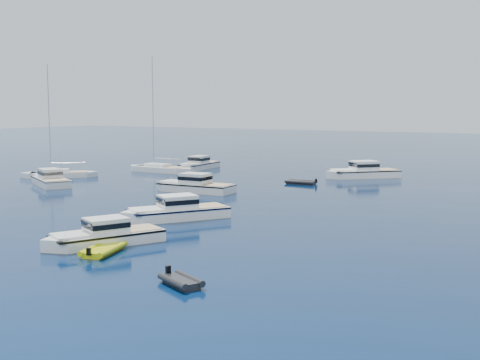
{
  "coord_description": "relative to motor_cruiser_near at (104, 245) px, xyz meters",
  "views": [
    {
      "loc": [
        26.31,
        -26.46,
        9.19
      ],
      "look_at": [
        -4.72,
        24.19,
        2.2
      ],
      "focal_mm": 46.56,
      "sensor_mm": 36.0,
      "label": 1
    }
  ],
  "objects": [
    {
      "name": "sailboat_mid_l",
      "position": [
        -33.52,
        26.69,
        0.0
      ],
      "size": [
        9.56,
        8.88,
        15.24
      ],
      "primitive_type": null,
      "rotation": [
        0.0,
        0.0,
        2.29
      ],
      "color": "silver",
      "rests_on": "ground"
    },
    {
      "name": "motor_cruiser_left",
      "position": [
        -1.75,
        10.16,
        0.0
      ],
      "size": [
        7.69,
        9.81,
        2.55
      ],
      "primitive_type": null,
      "rotation": [
        0.0,
        0.0,
        2.58
      ],
      "color": "white",
      "rests_on": "ground"
    },
    {
      "name": "sailboat_far_l",
      "position": [
        -26.47,
        38.94,
        0.0
      ],
      "size": [
        11.53,
        3.14,
        16.89
      ],
      "primitive_type": null,
      "rotation": [
        0.0,
        0.0,
        1.56
      ],
      "color": "white",
      "rests_on": "ground"
    },
    {
      "name": "motor_cruiser_centre",
      "position": [
        -10.18,
        24.46,
        0.0
      ],
      "size": [
        10.18,
        3.77,
        2.62
      ],
      "primitive_type": null,
      "rotation": [
        0.0,
        0.0,
        1.64
      ],
      "color": "silver",
      "rests_on": "ground"
    },
    {
      "name": "motor_cruiser_near",
      "position": [
        0.0,
        0.0,
        0.0
      ],
      "size": [
        6.14,
        9.17,
        2.32
      ],
      "primitive_type": null,
      "rotation": [
        0.0,
        0.0,
        2.71
      ],
      "color": "white",
      "rests_on": "ground"
    },
    {
      "name": "tender_yellow",
      "position": [
        1.69,
        -1.83,
        0.0
      ],
      "size": [
        3.03,
        4.16,
        0.95
      ],
      "primitive_type": null,
      "rotation": [
        0.0,
        0.0,
        0.29
      ],
      "color": "#CED60C",
      "rests_on": "ground"
    },
    {
      "name": "motor_cruiser_far_l",
      "position": [
        -28.05,
        20.28,
        0.0
      ],
      "size": [
        9.89,
        7.2,
        2.53
      ],
      "primitive_type": null,
      "rotation": [
        0.0,
        0.0,
        1.07
      ],
      "color": "silver",
      "rests_on": "ground"
    },
    {
      "name": "motor_cruiser_distant",
      "position": [
        0.64,
        47.09,
        0.0
      ],
      "size": [
        9.69,
        10.09,
        2.81
      ],
      "primitive_type": null,
      "rotation": [
        0.0,
        0.0,
        2.39
      ],
      "color": "white",
      "rests_on": "ground"
    },
    {
      "name": "motor_cruiser_horizon",
      "position": [
        -24.31,
        45.3,
        0.0
      ],
      "size": [
        3.86,
        9.73,
        2.49
      ],
      "primitive_type": null,
      "rotation": [
        0.0,
        0.0,
        3.24
      ],
      "color": "silver",
      "rests_on": "ground"
    },
    {
      "name": "ground",
      "position": [
        2.87,
        -3.67,
        0.0
      ],
      "size": [
        400.0,
        400.0,
        0.0
      ],
      "primitive_type": "plane",
      "color": "#082351",
      "rests_on": "ground"
    },
    {
      "name": "tender_grey_far",
      "position": [
        -3.23,
        36.79,
        0.0
      ],
      "size": [
        3.97,
        2.44,
        0.95
      ],
      "primitive_type": null,
      "rotation": [
        0.0,
        0.0,
        1.67
      ],
      "color": "black",
      "rests_on": "ground"
    },
    {
      "name": "tender_grey_near",
      "position": [
        10.2,
        -5.0,
        0.0
      ],
      "size": [
        3.21,
        2.61,
        0.95
      ],
      "primitive_type": null,
      "rotation": [
        0.0,
        0.0,
        4.3
      ],
      "color": "black",
      "rests_on": "ground"
    }
  ]
}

